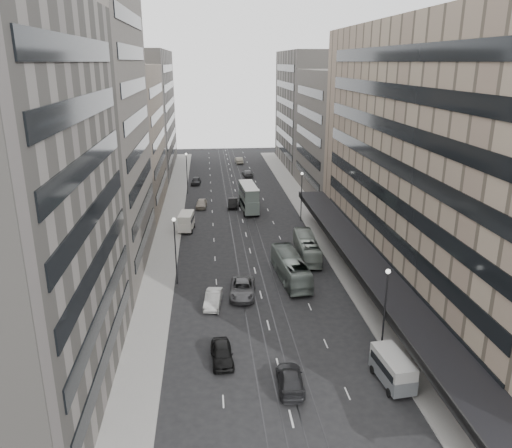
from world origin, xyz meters
name	(u,v)px	position (x,y,z in m)	size (l,w,h in m)	color
ground	(270,330)	(0.00, 0.00, 0.00)	(220.00, 220.00, 0.00)	black
sidewalk_right	(311,216)	(12.00, 37.50, 0.07)	(4.00, 125.00, 0.15)	gray
sidewalk_left	(171,220)	(-12.00, 37.50, 0.07)	(4.00, 125.00, 0.15)	gray
department_store	(456,162)	(21.45, 8.00, 14.95)	(19.20, 60.00, 30.00)	gray
building_right_mid	(346,134)	(21.50, 52.00, 12.00)	(15.00, 28.00, 24.00)	#524C47
building_right_far	(314,110)	(21.50, 82.00, 14.00)	(15.00, 32.00, 28.00)	slate
building_left_b	(75,135)	(-21.50, 19.00, 17.00)	(15.00, 26.00, 34.00)	#524C47
building_left_c	(115,139)	(-21.50, 46.00, 12.50)	(15.00, 28.00, 25.00)	#726659
building_left_d	(138,112)	(-21.50, 79.00, 14.00)	(15.00, 38.00, 28.00)	slate
lamp_right_near	(386,301)	(9.70, -5.00, 5.20)	(0.44, 0.44, 8.32)	#262628
lamp_right_far	(302,191)	(9.70, 35.00, 5.20)	(0.44, 0.44, 8.32)	#262628
lamp_left_near	(175,243)	(-9.70, 12.00, 5.20)	(0.44, 0.44, 8.32)	#262628
lamp_left_far	(187,169)	(-9.70, 55.00, 5.20)	(0.44, 0.44, 8.32)	#262628
bus_near	(291,268)	(4.07, 11.81, 1.57)	(2.63, 11.24, 3.13)	gray
bus_far	(307,247)	(7.47, 18.75, 1.47)	(2.47, 10.57, 2.94)	gray
double_decker	(249,197)	(1.50, 41.57, 2.60)	(3.17, 8.94, 4.81)	slate
vw_microbus	(393,368)	(9.01, -9.53, 1.45)	(2.60, 5.01, 2.61)	#5A5E61
panel_van	(186,221)	(-9.20, 31.85, 1.58)	(2.66, 4.74, 2.86)	silver
sedan_0	(222,353)	(-4.89, -4.95, 0.80)	(1.88, 4.68, 1.59)	black
sedan_1	(213,299)	(-5.48, 5.90, 0.78)	(1.65, 4.73, 1.56)	#BBBBB6
sedan_2	(242,289)	(-2.11, 7.99, 0.84)	(2.77, 6.01, 1.67)	#525254
sedan_3	(290,379)	(0.53, -9.25, 0.76)	(2.12, 5.22, 1.52)	black
sedan_4	(201,204)	(-6.90, 44.65, 0.79)	(1.86, 4.62, 1.57)	#A39787
sedan_5	(233,203)	(-1.16, 44.52, 0.77)	(1.63, 4.67, 1.54)	black
sedan_6	(248,187)	(2.58, 56.39, 0.81)	(2.69, 5.83, 1.62)	silver
sedan_7	(247,173)	(3.66, 69.91, 0.74)	(2.07, 5.09, 1.48)	#565658
sedan_8	(196,181)	(-8.15, 63.14, 0.78)	(1.85, 4.61, 1.57)	#232325
sedan_9	(239,160)	(2.75, 85.85, 0.81)	(1.72, 4.93, 1.63)	#AAA28D
pedestrian	(472,407)	(13.35, -14.36, 1.03)	(0.64, 0.42, 1.75)	black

